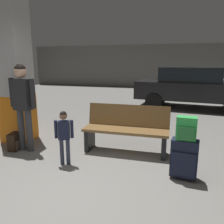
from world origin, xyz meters
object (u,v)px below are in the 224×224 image
Objects in this scene: structural_pillar at (14,74)px; backpack_dark_floor at (15,142)px; backpack_bright at (186,129)px; parked_car_near at (193,87)px; bench at (126,129)px; adult at (23,99)px; child at (64,132)px; suitcase at (184,158)px.

structural_pillar is 8.59× the size of backpack_dark_floor.
backpack_bright is 5.62m from parked_car_near.
bench is 2.20m from backpack_dark_floor.
backpack_bright is 2.96m from adult.
backpack_dark_floor is (-0.23, -0.05, -0.86)m from adult.
adult reaches higher than child.
structural_pillar is 3.72m from suitcase.
parked_car_near reaches higher than backpack_dark_floor.
child is at bearing -19.26° from adult.
suitcase is at bearing -5.85° from adult.
parked_car_near is at bearing 86.32° from backpack_bright.
adult reaches higher than suitcase.
suitcase reaches higher than backpack_dark_floor.
child is 0.22× the size of parked_car_near.
structural_pillar reaches higher than adult.
parked_car_near is (3.52, 5.35, 0.64)m from backpack_dark_floor.
backpack_bright is at bearing -4.61° from backpack_dark_floor.
backpack_bright is at bearing 1.75° from child.
bench is at bearing 0.68° from structural_pillar.
child is (-1.91, -0.06, 0.25)m from suitcase.
child is 1.36m from backpack_dark_floor.
adult is (-1.88, -0.50, 0.58)m from bench.
child is 6.10m from parked_car_near.
backpack_dark_floor is at bearing -168.68° from adult.
backpack_bright is (1.05, -0.80, 0.33)m from bench.
backpack_bright is 0.20× the size of adult.
suitcase is (1.05, -0.80, -0.12)m from bench.
bench is 1.75× the size of child.
backpack_dark_floor is (-1.26, 0.31, -0.40)m from child.
bench is 0.97× the size of adult.
parked_car_near is at bearing 51.68° from structural_pillar.
backpack_bright is (0.00, -0.00, 0.45)m from suitcase.
bench is at bearing -106.38° from parked_car_near.
parked_car_near is (2.27, 5.66, 0.24)m from child.
backpack_dark_floor is (0.29, -0.52, -1.28)m from structural_pillar.
backpack_dark_floor is (-3.16, 0.26, -0.60)m from backpack_bright.
adult is at bearing 174.15° from backpack_bright.
adult is at bearing 160.74° from child.
adult is (-1.03, 0.36, 0.46)m from child.
adult is 0.39× the size of parked_car_near.
parked_car_near is at bearing 58.14° from adult.
structural_pillar is 4.83× the size of suitcase.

